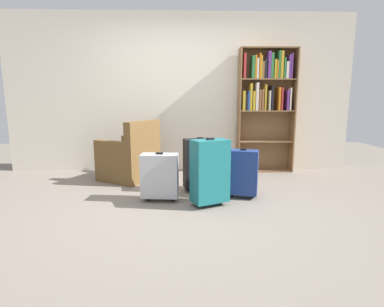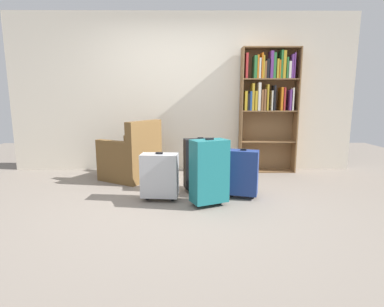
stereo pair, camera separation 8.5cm
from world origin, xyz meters
name	(u,v)px [view 2 (the right image)]	position (x,y,z in m)	size (l,w,h in m)	color
ground_plane	(179,205)	(0.00, 0.00, 0.00)	(10.07, 10.07, 0.00)	slate
back_wall	(182,94)	(0.00, 1.86, 1.30)	(5.76, 0.10, 2.60)	beige
bookshelf	(268,98)	(1.41, 1.68, 1.23)	(0.92, 0.25, 2.02)	brown
armchair	(132,159)	(-0.75, 1.20, 0.32)	(0.96, 0.96, 0.90)	brown
mug	(169,175)	(-0.20, 1.25, 0.05)	(0.12, 0.08, 0.10)	#1E7F4C
suitcase_silver	(160,175)	(-0.24, 0.20, 0.31)	(0.45, 0.26, 0.59)	#B7BABF
suitcase_black	(200,163)	(0.27, 0.58, 0.37)	(0.45, 0.27, 0.72)	black
suitcase_navy_blue	(243,173)	(0.78, 0.27, 0.32)	(0.41, 0.29, 0.62)	navy
suitcase_teal	(209,171)	(0.35, 0.00, 0.41)	(0.46, 0.38, 0.78)	#19666B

